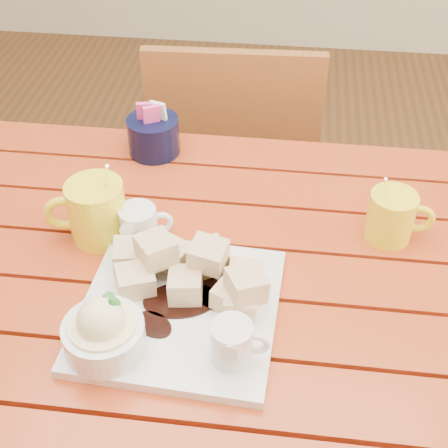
# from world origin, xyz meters

# --- Properties ---
(table) EXTENTS (1.20, 0.79, 0.75)m
(table) POSITION_xyz_m (0.00, 0.00, 0.64)
(table) COLOR #983513
(table) RESTS_ON ground
(dessert_plate) EXTENTS (0.30, 0.30, 0.12)m
(dessert_plate) POSITION_xyz_m (-0.02, -0.12, 0.78)
(dessert_plate) COLOR white
(dessert_plate) RESTS_ON table
(coffee_mug_left) EXTENTS (0.14, 0.10, 0.16)m
(coffee_mug_left) POSITION_xyz_m (-0.18, 0.05, 0.81)
(coffee_mug_left) COLOR yellow
(coffee_mug_left) RESTS_ON table
(coffee_mug_right) EXTENTS (0.11, 0.08, 0.13)m
(coffee_mug_right) POSITION_xyz_m (0.32, 0.11, 0.80)
(coffee_mug_right) COLOR yellow
(coffee_mug_right) RESTS_ON table
(cream_pitcher) EXTENTS (0.09, 0.08, 0.08)m
(cream_pitcher) POSITION_xyz_m (-0.10, 0.04, 0.79)
(cream_pitcher) COLOR white
(cream_pitcher) RESTS_ON table
(sugar_caddy) EXTENTS (0.10, 0.10, 0.11)m
(sugar_caddy) POSITION_xyz_m (-0.13, 0.32, 0.79)
(sugar_caddy) COLOR black
(sugar_caddy) RESTS_ON table
(chair_far) EXTENTS (0.43, 0.43, 0.87)m
(chair_far) POSITION_xyz_m (-0.00, 0.65, 0.49)
(chair_far) COLOR brown
(chair_far) RESTS_ON ground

